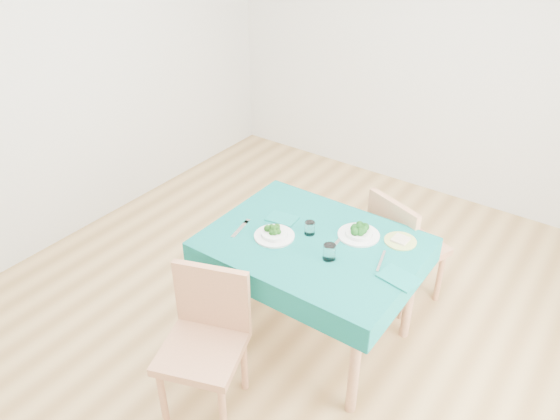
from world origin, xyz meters
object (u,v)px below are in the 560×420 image
Objects in this scene: chair_near at (200,337)px; side_plate at (400,241)px; table at (312,290)px; chair_far at (410,235)px; bowl_far at (359,230)px; bowl_near at (274,232)px.

chair_near is 5.63× the size of side_plate.
chair_near reaches higher than table.
side_plate is (0.10, -0.43, 0.24)m from chair_far.
chair_near is 4.25× the size of bowl_far.
chair_far reaches higher than table.
chair_far is 4.21× the size of bowl_far.
chair_far is 0.60m from bowl_far.
table is 0.84m from chair_near.
table is 1.15× the size of chair_near.
chair_near reaches higher than chair_far.
side_plate is (0.23, 0.09, -0.03)m from bowl_far.
table is 0.50m from bowl_far.
bowl_near is at bearing 77.41° from chair_far.
bowl_far is 0.25m from side_plate.
bowl_far is at bearing 96.35° from chair_far.
bowl_far is at bearing 46.23° from table.
bowl_far is at bearing -158.89° from side_plate.
chair_near is at bearing 92.32° from chair_far.
bowl_far is (0.40, 0.30, 0.00)m from bowl_near.
chair_far is at bearing 75.67° from bowl_far.
chair_near is (-0.18, -0.81, 0.15)m from table.
chair_near is 4.40× the size of bowl_near.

